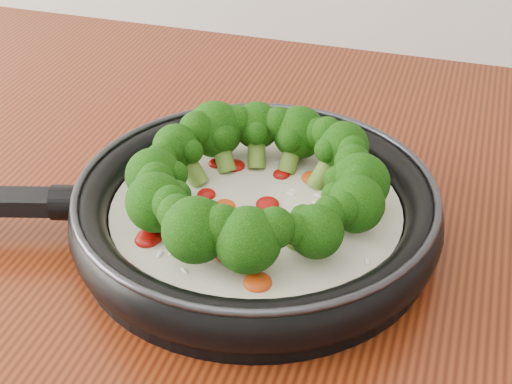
% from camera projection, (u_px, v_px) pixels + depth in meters
% --- Properties ---
extents(skillet, '(0.55, 0.41, 0.10)m').
position_uv_depth(skillet, '(252.00, 204.00, 0.67)').
color(skillet, black).
rests_on(skillet, counter).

